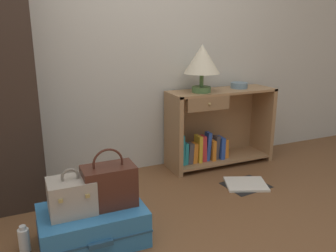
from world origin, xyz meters
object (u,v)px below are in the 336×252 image
object	(u,v)px
bookshelf	(216,129)
bottle	(24,240)
train_case	(72,196)
bowl	(239,85)
handbag	(109,185)
open_book_on_floor	(246,184)
table_lamp	(202,61)
suitcase_large	(93,225)

from	to	relation	value
bookshelf	bottle	xyz separation A→B (m)	(-1.77, -0.76, -0.27)
bookshelf	train_case	distance (m)	1.70
bowl	handbag	xyz separation A→B (m)	(-1.50, -0.83, -0.39)
handbag	open_book_on_floor	size ratio (longest dim) A/B	0.89
bowl	open_book_on_floor	bearing A→B (deg)	-115.85
table_lamp	train_case	bearing A→B (deg)	-148.75
bottle	table_lamp	bearing A→B (deg)	24.46
suitcase_large	table_lamp	bearing A→B (deg)	33.67
bowl	train_case	xyz separation A→B (m)	(-1.73, -0.83, -0.42)
train_case	open_book_on_floor	distance (m)	1.52
bookshelf	table_lamp	xyz separation A→B (m)	(-0.20, -0.05, 0.66)
bookshelf	bottle	distance (m)	1.94
train_case	open_book_on_floor	bearing A→B (deg)	10.89
handbag	open_book_on_floor	distance (m)	1.32
bookshelf	handbag	size ratio (longest dim) A/B	2.81
bowl	suitcase_large	xyz separation A→B (m)	(-1.62, -0.83, -0.64)
handbag	bottle	bearing A→B (deg)	172.33
suitcase_large	handbag	xyz separation A→B (m)	(0.11, 0.00, 0.25)
suitcase_large	handbag	bearing A→B (deg)	0.69
table_lamp	bowl	xyz separation A→B (m)	(0.44, 0.05, -0.25)
bookshelf	table_lamp	distance (m)	0.69
table_lamp	train_case	xyz separation A→B (m)	(-1.29, -0.78, -0.67)
table_lamp	handbag	size ratio (longest dim) A/B	1.14
train_case	table_lamp	bearing A→B (deg)	31.25
bottle	handbag	bearing A→B (deg)	-7.67
open_book_on_floor	handbag	bearing A→B (deg)	-167.11
train_case	handbag	size ratio (longest dim) A/B	0.76
handbag	train_case	bearing A→B (deg)	179.53
suitcase_large	bowl	bearing A→B (deg)	27.20
bowl	open_book_on_floor	xyz separation A→B (m)	(-0.26, -0.55, -0.75)
bookshelf	bowl	size ratio (longest dim) A/B	6.45
table_lamp	train_case	world-z (taller)	table_lamp
table_lamp	suitcase_large	size ratio (longest dim) A/B	0.66
open_book_on_floor	table_lamp	bearing A→B (deg)	109.07
bottle	open_book_on_floor	size ratio (longest dim) A/B	0.41
bookshelf	train_case	size ratio (longest dim) A/B	3.70
bookshelf	table_lamp	size ratio (longest dim) A/B	2.46
bookshelf	train_case	bearing A→B (deg)	-150.86
bookshelf	open_book_on_floor	world-z (taller)	bookshelf
open_book_on_floor	train_case	bearing A→B (deg)	-169.11
bookshelf	bottle	world-z (taller)	bookshelf
handbag	open_book_on_floor	xyz separation A→B (m)	(1.24, 0.28, -0.35)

